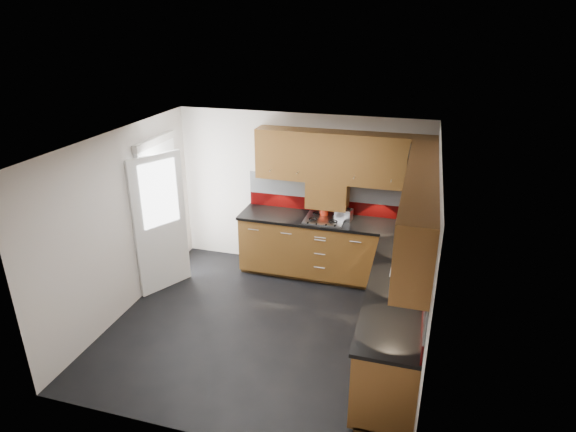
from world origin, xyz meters
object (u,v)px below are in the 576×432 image
(gas_hob, at_px, (325,219))
(toaster, at_px, (344,214))
(utensil_pot, at_px, (324,209))
(food_processor, at_px, (407,257))

(gas_hob, relative_size, toaster, 2.16)
(gas_hob, height_order, utensil_pot, utensil_pot)
(utensil_pot, bearing_deg, toaster, -11.42)
(utensil_pot, bearing_deg, gas_hob, -74.98)
(utensil_pot, xyz_separation_m, toaster, (0.30, -0.06, -0.02))
(utensil_pot, relative_size, toaster, 1.74)
(food_processor, bearing_deg, utensil_pot, 134.46)
(toaster, xyz_separation_m, food_processor, (0.96, -1.22, 0.06))
(gas_hob, distance_m, utensil_pot, 0.17)
(gas_hob, bearing_deg, food_processor, -42.99)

